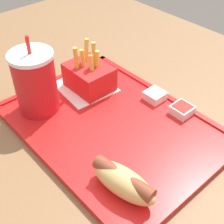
{
  "coord_description": "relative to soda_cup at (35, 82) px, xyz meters",
  "views": [
    {
      "loc": [
        -0.38,
        0.33,
        1.2
      ],
      "look_at": [
        -0.04,
        0.02,
        0.82
      ],
      "focal_mm": 50.0,
      "sensor_mm": 36.0,
      "label": 1
    }
  ],
  "objects": [
    {
      "name": "soda_cup",
      "position": [
        0.0,
        0.0,
        0.0
      ],
      "size": [
        0.09,
        0.09,
        0.16
      ],
      "color": "red",
      "rests_on": "food_tray"
    },
    {
      "name": "dining_table",
      "position": [
        -0.1,
        -0.1,
        -0.46
      ],
      "size": [
        1.28,
        1.0,
        0.78
      ],
      "color": "brown",
      "rests_on": "ground_plane"
    },
    {
      "name": "hot_dog_far",
      "position": [
        -0.27,
        0.01,
        -0.04
      ],
      "size": [
        0.12,
        0.06,
        0.04
      ],
      "color": "tan",
      "rests_on": "food_tray"
    },
    {
      "name": "food_tray",
      "position": [
        -0.14,
        -0.08,
        -0.07
      ],
      "size": [
        0.42,
        0.31,
        0.01
      ],
      "color": "red",
      "rests_on": "dining_table"
    },
    {
      "name": "sauce_cup_ketchup",
      "position": [
        -0.21,
        -0.21,
        -0.06
      ],
      "size": [
        0.04,
        0.04,
        0.02
      ],
      "color": "silver",
      "rests_on": "food_tray"
    },
    {
      "name": "paper_napkin",
      "position": [
        0.0,
        -0.12,
        -0.06
      ],
      "size": [
        0.14,
        0.12,
        0.0
      ],
      "color": "white",
      "rests_on": "food_tray"
    },
    {
      "name": "fries_carton",
      "position": [
        -0.01,
        -0.12,
        -0.03
      ],
      "size": [
        0.1,
        0.08,
        0.11
      ],
      "color": "red",
      "rests_on": "food_tray"
    },
    {
      "name": "sauce_cup_mayo",
      "position": [
        -0.14,
        -0.2,
        -0.06
      ],
      "size": [
        0.04,
        0.04,
        0.02
      ],
      "color": "silver",
      "rests_on": "food_tray"
    }
  ]
}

